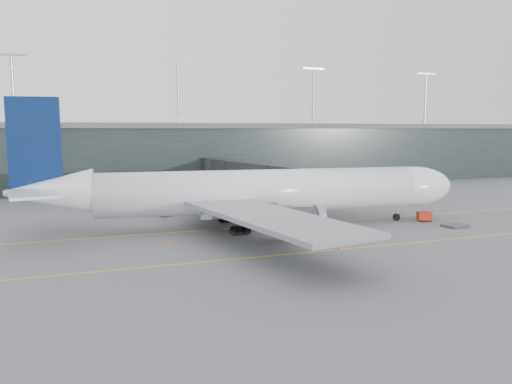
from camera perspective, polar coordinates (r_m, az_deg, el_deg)
name	(u,v)px	position (r m, az deg, el deg)	size (l,w,h in m)	color
ground	(211,224)	(73.23, -5.20, -3.69)	(320.00, 320.00, 0.00)	#58585D
taxiline_a	(218,229)	(69.44, -4.36, -4.27)	(160.00, 0.25, 0.02)	gold
taxiline_b	(258,257)	(54.57, 0.18, -7.43)	(160.00, 0.25, 0.02)	gold
taxiline_lead_main	(209,203)	(93.56, -5.34, -1.31)	(0.25, 60.00, 0.02)	gold
terminal	(152,154)	(129.03, -11.80, 4.29)	(240.00, 36.00, 29.00)	black
main_aircraft	(257,192)	(69.98, 0.13, -0.03)	(63.50, 59.36, 17.80)	white
jet_bridge	(255,170)	(101.26, -0.13, 2.52)	(14.89, 48.06, 7.41)	#29292E
gse_cart	(424,216)	(79.44, 18.69, -2.62)	(2.36, 1.89, 1.39)	red
baggage_dolly	(455,226)	(76.30, 21.77, -3.59)	(3.15, 2.52, 0.32)	#3D3D42
uld_a	(165,210)	(80.74, -10.39, -2.08)	(2.39, 2.14, 1.81)	#37373C
uld_b	(185,207)	(83.32, -8.10, -1.71)	(2.49, 2.22, 1.90)	#37373C
uld_c	(190,207)	(83.58, -7.58, -1.66)	(2.52, 2.22, 1.94)	#37373C
cone_nose	(423,215)	(83.02, 18.54, -2.51)	(0.43, 0.43, 0.68)	orange
cone_wing_stbd	(340,246)	(58.88, 9.57, -6.05)	(0.50, 0.50, 0.79)	orange
cone_wing_port	(241,207)	(87.00, -1.73, -1.69)	(0.45, 0.45, 0.72)	orange
cone_tail	(170,242)	(60.90, -9.81, -5.67)	(0.42, 0.42, 0.67)	#D74D0B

